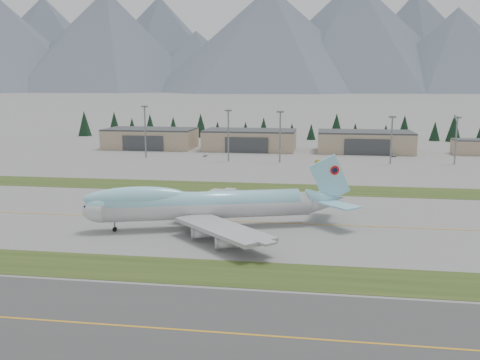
% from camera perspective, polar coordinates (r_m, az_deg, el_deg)
% --- Properties ---
extents(ground, '(7000.00, 7000.00, 0.00)m').
position_cam_1_polar(ground, '(137.91, -1.03, -4.40)').
color(ground, slate).
rests_on(ground, ground).
extents(grass_strip_near, '(400.00, 14.00, 0.08)m').
position_cam_1_polar(grass_strip_near, '(102.31, -4.67, -9.71)').
color(grass_strip_near, '#2F4619').
rests_on(grass_strip_near, ground).
extents(grass_strip_far, '(400.00, 18.00, 0.08)m').
position_cam_1_polar(grass_strip_far, '(181.33, 1.36, -0.85)').
color(grass_strip_far, '#2F4619').
rests_on(grass_strip_far, ground).
extents(asphalt_taxiway, '(400.00, 32.00, 0.04)m').
position_cam_1_polar(asphalt_taxiway, '(80.96, -8.71, -15.38)').
color(asphalt_taxiway, '#393939').
rests_on(asphalt_taxiway, ground).
extents(taxiway_line_main, '(400.00, 0.40, 0.02)m').
position_cam_1_polar(taxiway_line_main, '(137.91, -1.03, -4.40)').
color(taxiway_line_main, gold).
rests_on(taxiway_line_main, ground).
extents(taxiway_line_near, '(400.00, 0.40, 0.02)m').
position_cam_1_polar(taxiway_line_near, '(80.96, -8.71, -15.38)').
color(taxiway_line_near, gold).
rests_on(taxiway_line_near, ground).
extents(boeing_747_freighter, '(66.54, 55.03, 17.59)m').
position_cam_1_polar(boeing_747_freighter, '(130.70, -3.69, -2.63)').
color(boeing_747_freighter, silver).
rests_on(boeing_747_freighter, ground).
extents(hangar_left, '(48.00, 26.60, 10.80)m').
position_cam_1_polar(hangar_left, '(297.70, -9.52, 4.41)').
color(hangar_left, tan).
rests_on(hangar_left, ground).
extents(hangar_center, '(48.00, 26.60, 10.80)m').
position_cam_1_polar(hangar_center, '(285.43, 1.06, 4.31)').
color(hangar_center, tan).
rests_on(hangar_center, ground).
extents(hangar_right, '(48.00, 26.60, 10.80)m').
position_cam_1_polar(hangar_right, '(283.84, 13.19, 4.01)').
color(hangar_right, tan).
rests_on(hangar_right, ground).
extents(control_shed, '(14.00, 12.00, 7.60)m').
position_cam_1_polar(control_shed, '(290.41, 23.10, 3.28)').
color(control_shed, tan).
rests_on(control_shed, ground).
extents(floodlight_masts, '(164.64, 9.81, 24.67)m').
position_cam_1_polar(floodlight_masts, '(242.17, 9.22, 5.58)').
color(floodlight_masts, slate).
rests_on(floodlight_masts, ground).
extents(service_vehicle_a, '(1.54, 3.37, 1.12)m').
position_cam_1_polar(service_vehicle_a, '(260.60, -3.73, 2.53)').
color(service_vehicle_a, silver).
rests_on(service_vehicle_a, ground).
extents(service_vehicle_b, '(4.29, 2.44, 1.34)m').
position_cam_1_polar(service_vehicle_b, '(242.18, 8.45, 1.85)').
color(service_vehicle_b, gold).
rests_on(service_vehicle_b, ground).
extents(service_vehicle_c, '(2.57, 4.75, 1.31)m').
position_cam_1_polar(service_vehicle_c, '(270.30, 16.05, 2.43)').
color(service_vehicle_c, '#A3A2A7').
rests_on(service_vehicle_c, ground).
extents(conifer_belt, '(273.78, 14.16, 16.93)m').
position_cam_1_polar(conifer_belt, '(345.46, 4.17, 5.66)').
color(conifer_belt, black).
rests_on(conifer_belt, ground).
extents(mountain_ridge_front, '(4285.00, 1172.72, 481.80)m').
position_cam_1_polar(mountain_ridge_front, '(2365.49, 6.49, 14.59)').
color(mountain_ridge_front, '#4E5768').
rests_on(mountain_ridge_front, ground).
extents(mountain_ridge_rear, '(4537.76, 1068.34, 534.17)m').
position_cam_1_polar(mountain_ridge_rear, '(3042.16, 10.96, 14.42)').
color(mountain_ridge_rear, '#4E5768').
rests_on(mountain_ridge_rear, ground).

